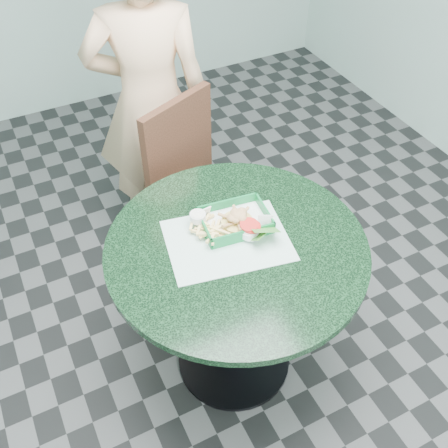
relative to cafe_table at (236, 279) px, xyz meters
name	(u,v)px	position (x,y,z in m)	size (l,w,h in m)	color
floor	(234,359)	(0.00, 0.00, -0.58)	(4.00, 5.00, 0.02)	#303335
cafe_table	(236,279)	(0.00, 0.00, 0.00)	(0.95, 0.95, 0.75)	black
dining_chair	(189,185)	(0.08, 0.64, -0.05)	(0.42, 0.42, 0.93)	#352013
diner_person	(149,94)	(0.05, 0.98, 0.27)	(0.62, 0.41, 1.70)	#F6C395
placemat	(227,244)	(-0.02, 0.03, 0.17)	(0.43, 0.32, 0.00)	#AED2C7
food_basket	(235,226)	(0.04, 0.09, 0.19)	(0.25, 0.18, 0.05)	#0D7134
crab_sandwich	(238,222)	(0.04, 0.07, 0.22)	(0.12, 0.12, 0.07)	tan
fries_pile	(210,233)	(-0.07, 0.08, 0.21)	(0.11, 0.13, 0.05)	#FFDA7E
sauce_ramekin	(198,223)	(-0.09, 0.13, 0.22)	(0.06, 0.06, 0.03)	white
garnish_cup	(255,232)	(0.08, 0.01, 0.21)	(0.12, 0.12, 0.05)	white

